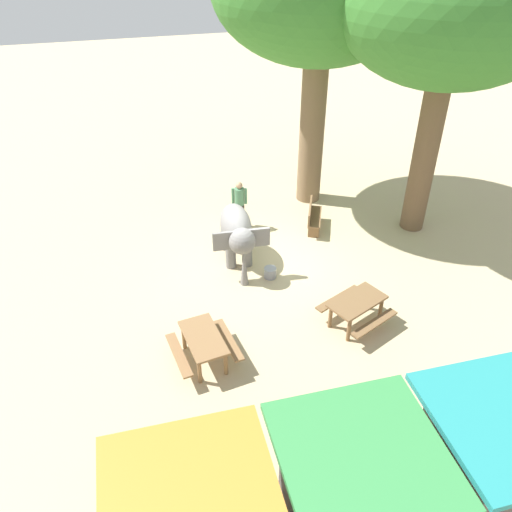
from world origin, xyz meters
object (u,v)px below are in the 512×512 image
feed_bucket (270,273)px  elephant (237,231)px  picnic_table_near (357,306)px  market_stall_green (353,503)px  wooden_bench (313,216)px  person_handler (239,201)px  picnic_table_far (204,343)px  market_stall_teal (492,467)px  shade_tree_main (456,0)px

feed_bucket → elephant: bearing=-54.2°
picnic_table_near → market_stall_green: market_stall_green is taller
wooden_bench → market_stall_green: market_stall_green is taller
person_handler → wooden_bench: size_ratio=1.12×
elephant → wooden_bench: elephant is taller
elephant → feed_bucket: bearing=38.9°
picnic_table_far → market_stall_green: size_ratio=0.68×
person_handler → market_stall_teal: bearing=27.4°
market_stall_teal → market_stall_green: size_ratio=1.00×
person_handler → feed_bucket: (-0.22, 3.01, -0.79)m
wooden_bench → picnic_table_far: (4.49, 5.03, 0.12)m
wooden_bench → feed_bucket: (2.08, 2.23, -0.31)m
picnic_table_far → market_stall_teal: (-4.29, 4.82, 0.55)m
wooden_bench → feed_bucket: bearing=-20.6°
wooden_bench → feed_bucket: size_ratio=4.02×
shade_tree_main → market_stall_teal: (3.49, 9.17, -5.79)m
shade_tree_main → picnic_table_far: size_ratio=5.42×
shade_tree_main → wooden_bench: 7.28m
picnic_table_near → picnic_table_far: 4.03m
market_stall_teal → market_stall_green: bearing=0.0°
picnic_table_far → feed_bucket: size_ratio=4.77×
picnic_table_near → shade_tree_main: bearing=22.2°
person_handler → market_stall_green: size_ratio=0.64×
market_stall_teal → market_stall_green: (2.60, 0.00, 0.00)m
picnic_table_far → market_stall_green: 5.13m
elephant → person_handler: elephant is taller
person_handler → market_stall_green: (0.51, 10.62, 0.19)m
shade_tree_main → market_stall_teal: 11.39m
wooden_bench → picnic_table_near: wooden_bench is taller
wooden_bench → market_stall_teal: market_stall_teal is taller
person_handler → picnic_table_far: 6.22m
picnic_table_far → market_stall_teal: 6.47m
market_stall_teal → picnic_table_far: bearing=-48.3°
market_stall_green → picnic_table_near: bearing=-114.3°
shade_tree_main → wooden_bench: bearing=-11.6°
picnic_table_far → person_handler: bearing=150.1°
wooden_bench → market_stall_teal: size_ratio=0.57×
picnic_table_far → shade_tree_main: bearing=110.0°
picnic_table_near → market_stall_green: (2.33, 5.15, 0.55)m
elephant → market_stall_teal: 9.03m
market_stall_green → person_handler: bearing=-92.7°
wooden_bench → picnic_table_near: 4.72m
picnic_table_near → feed_bucket: picnic_table_near is taller
person_handler → picnic_table_far: size_ratio=0.94×
elephant → shade_tree_main: bearing=98.1°
elephant → picnic_table_near: (-2.34, 3.49, -0.48)m
market_stall_teal → wooden_bench: bearing=-91.2°
picnic_table_far → market_stall_green: (-1.69, 4.82, 0.55)m
wooden_bench → market_stall_teal: 9.87m
feed_bucket → shade_tree_main: bearing=-163.8°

